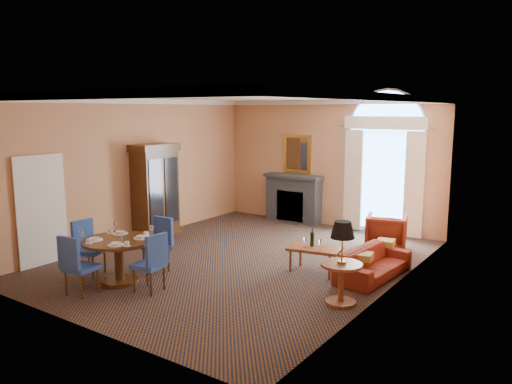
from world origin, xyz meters
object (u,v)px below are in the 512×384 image
Objects in this scene: sofa at (374,263)px; coffee_table at (314,249)px; armoire at (155,193)px; dining_table at (119,251)px; armchair at (386,232)px; side_table at (342,253)px.

sofa is 1.07m from coffee_table.
armoire is at bearing 96.36° from sofa.
dining_table is (1.79, -2.60, -0.48)m from armoire.
coffee_table reaches higher than armchair.
coffee_table is at bearing 115.85° from sofa.
dining_table is at bearing 41.49° from armchair.
sofa is (3.48, 2.77, -0.31)m from dining_table.
armoire is 5.48m from side_table.
side_table is at bearing -13.57° from armoire.
armchair is 0.66× the size of side_table.
armchair is 0.81× the size of coffee_table.
dining_table is at bearing 132.99° from sofa.
coffee_table is 0.81× the size of side_table.
coffee_table is 1.53m from side_table.
sofa is 1.93m from armchair.
dining_table is at bearing -147.19° from coffee_table.
armoire reaches higher than side_table.
dining_table is 3.78m from side_table.
armoire reaches higher than coffee_table.
armchair is at bearing 18.32° from sofa.
side_table is (0.51, -3.32, 0.43)m from armchair.
armchair is (3.02, 4.64, -0.19)m from dining_table.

